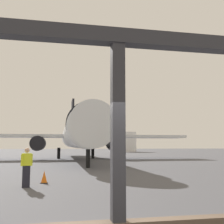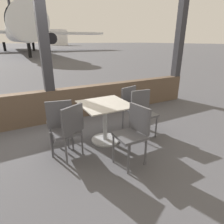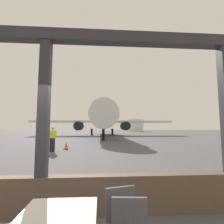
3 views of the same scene
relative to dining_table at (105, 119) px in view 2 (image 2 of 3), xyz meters
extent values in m
plane|color=#4C4C51|center=(-0.67, 41.43, -0.44)|extent=(220.00, 220.00, 0.00)
cube|color=brown|center=(-0.67, 1.43, -0.08)|extent=(7.85, 0.24, 0.74)
cube|color=#2D2D33|center=(-0.67, 1.43, 1.28)|extent=(0.20, 0.20, 3.44)
cube|color=#2D2D33|center=(3.16, 1.43, 1.28)|extent=(0.20, 0.20, 3.44)
cube|color=#ADA89E|center=(0.00, 0.00, 0.28)|extent=(0.83, 0.83, 0.02)
cylinder|color=#9EA0A5|center=(0.00, 0.00, -0.09)|extent=(0.08, 0.08, 0.71)
cylinder|color=#9EA0A5|center=(0.00, 0.00, -0.43)|extent=(0.52, 0.52, 0.03)
cube|color=#4C4C51|center=(0.00, -0.82, 0.04)|extent=(0.40, 0.40, 0.04)
cube|color=#4C4C51|center=(0.18, -0.79, 0.26)|extent=(0.10, 0.40, 0.40)
cylinder|color=#4C4C51|center=(-0.14, -1.01, -0.20)|extent=(0.03, 0.03, 0.48)
cylinder|color=#4C4C51|center=(-0.19, -0.67, -0.20)|extent=(0.03, 0.03, 0.48)
cylinder|color=#4C4C51|center=(0.19, -0.96, -0.20)|extent=(0.03, 0.03, 0.48)
cylinder|color=#4C4C51|center=(0.14, -0.62, -0.20)|extent=(0.03, 0.03, 0.48)
cube|color=#4C4C51|center=(0.77, -0.17, 0.00)|extent=(0.40, 0.40, 0.04)
cube|color=#4C4C51|center=(0.78, 0.01, 0.23)|extent=(0.40, 0.08, 0.41)
cylinder|color=#4C4C51|center=(0.92, -0.35, -0.22)|extent=(0.03, 0.03, 0.44)
cylinder|color=#4C4C51|center=(0.58, -0.32, -0.22)|extent=(0.03, 0.03, 0.44)
cylinder|color=#4C4C51|center=(0.95, -0.01, -0.22)|extent=(0.03, 0.03, 0.44)
cylinder|color=#4C4C51|center=(0.61, 0.02, -0.22)|extent=(0.03, 0.03, 0.44)
cube|color=#4C4C51|center=(-0.77, -0.17, 0.00)|extent=(0.40, 0.40, 0.04)
cube|color=#4C4C51|center=(-0.69, -0.33, 0.24)|extent=(0.38, 0.21, 0.43)
cylinder|color=#4C4C51|center=(-0.99, -0.09, -0.22)|extent=(0.03, 0.03, 0.45)
cylinder|color=#4C4C51|center=(-0.69, 0.06, -0.22)|extent=(0.03, 0.03, 0.45)
cylinder|color=#4C4C51|center=(-0.84, -0.39, -0.22)|extent=(0.03, 0.03, 0.45)
cylinder|color=#4C4C51|center=(-0.54, -0.24, -0.22)|extent=(0.03, 0.03, 0.45)
cube|color=#4C4C51|center=(-0.77, 0.17, 0.00)|extent=(0.40, 0.40, 0.04)
cube|color=#4C4C51|center=(-0.80, -0.01, 0.24)|extent=(0.40, 0.12, 0.44)
cylinder|color=#4C4C51|center=(-0.90, 0.37, -0.22)|extent=(0.03, 0.03, 0.44)
cylinder|color=#4C4C51|center=(-0.57, 0.30, -0.22)|extent=(0.03, 0.03, 0.44)
cylinder|color=#4C4C51|center=(-0.97, 0.04, -0.22)|extent=(0.03, 0.03, 0.44)
cylinder|color=#4C4C51|center=(-0.64, -0.03, -0.22)|extent=(0.03, 0.03, 0.44)
cube|color=#4C4C51|center=(0.77, 0.17, 0.00)|extent=(0.40, 0.40, 0.04)
cube|color=#4C4C51|center=(0.73, 0.34, 0.23)|extent=(0.40, 0.13, 0.42)
cylinder|color=#4C4C51|center=(0.97, 0.04, -0.22)|extent=(0.03, 0.03, 0.45)
cylinder|color=#4C4C51|center=(0.64, -0.04, -0.22)|extent=(0.03, 0.03, 0.45)
cylinder|color=#4C4C51|center=(0.89, 0.37, -0.22)|extent=(0.03, 0.03, 0.45)
cylinder|color=#4C4C51|center=(0.56, 0.29, -0.22)|extent=(0.03, 0.03, 0.45)
cylinder|color=silver|center=(0.85, 35.03, 2.97)|extent=(3.76, 31.09, 3.76)
cone|color=silver|center=(0.85, 18.18, 2.97)|extent=(3.57, 2.60, 3.57)
cylinder|color=black|center=(0.85, 20.08, 3.12)|extent=(3.84, 0.90, 3.84)
cube|color=silver|center=(9.06, 35.96, 2.67)|extent=(14.54, 4.20, 0.36)
cylinder|color=black|center=(5.93, 34.56, 1.67)|extent=(1.90, 3.20, 1.90)
cube|color=black|center=(0.85, 49.07, 7.25)|extent=(0.36, 4.40, 5.20)
cylinder|color=black|center=(0.85, 20.38, 0.32)|extent=(0.36, 0.36, 1.54)
cylinder|color=black|center=(-1.55, 36.96, 0.32)|extent=(0.44, 0.44, 1.54)
cylinder|color=black|center=(3.25, 36.96, 0.32)|extent=(0.44, 0.44, 1.54)
cylinder|color=white|center=(17.31, 76.96, 2.44)|extent=(7.44, 7.44, 5.77)
camera|label=1|loc=(-1.55, -2.70, 1.40)|focal=44.12mm
camera|label=2|loc=(-1.37, -2.83, 1.33)|focal=30.09mm
camera|label=3|loc=(0.45, -1.92, 1.21)|focal=26.59mm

